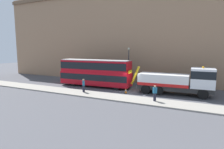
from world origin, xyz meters
name	(u,v)px	position (x,y,z in m)	size (l,w,h in m)	color
ground_plane	(133,91)	(0.00, 0.00, 0.00)	(120.00, 120.00, 0.00)	#4C4C51
near_kerb	(120,98)	(0.00, -4.20, 0.07)	(60.00, 2.80, 0.15)	gray
building_facade	(147,34)	(0.00, 6.52, 8.07)	(60.00, 1.50, 16.00)	#9E7A5B
recovery_tow_truck	(178,81)	(5.69, 0.61, 1.76)	(10.19, 3.02, 3.67)	#2D2D2D
double_decker_bus	(95,72)	(-6.21, 0.59, 2.23)	(11.13, 3.02, 4.06)	#B70C19
pedestrian_onlooker	(84,86)	(-5.34, -3.80, 0.99)	(0.45, 0.47, 1.71)	#232333
pedestrian_bystander	(155,93)	(3.91, -4.00, 0.99)	(0.47, 0.46, 1.71)	#232333
traffic_cone_near_bus	(126,91)	(-0.39, -1.52, 0.34)	(0.36, 0.36, 0.72)	orange
street_lamp	(129,63)	(-2.28, 4.33, 3.47)	(0.36, 0.36, 5.83)	#38383D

